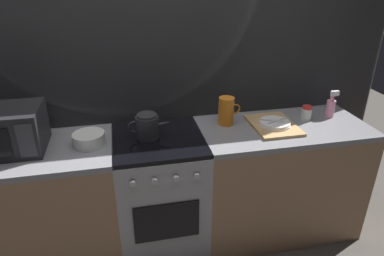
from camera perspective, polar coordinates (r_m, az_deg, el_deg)
ground_plane at (r=2.79m, az=-4.85°, el=-18.31°), size 8.00×8.00×0.00m
back_wall at (r=2.45m, az=-6.91°, el=7.99°), size 3.60×0.05×2.40m
counter_left at (r=2.59m, az=-25.86°, el=-12.33°), size 1.20×0.60×0.90m
stove_unit at (r=2.50m, az=-5.23°, el=-10.89°), size 0.60×0.63×0.90m
counter_right at (r=2.73m, az=14.05°, el=-8.22°), size 1.20×0.60×0.90m
microwave at (r=2.34m, az=-29.00°, el=-0.38°), size 0.46×0.35×0.27m
kettle at (r=2.25m, az=-7.44°, el=0.30°), size 0.28×0.15×0.17m
mixing_bowl at (r=2.25m, az=-16.79°, el=-1.80°), size 0.20×0.20×0.08m
pitcher at (r=2.43m, az=5.77°, el=2.85°), size 0.16×0.11×0.20m
dish_pile at (r=2.47m, az=13.45°, el=0.59°), size 0.30×0.40×0.06m
spice_jar at (r=2.65m, az=18.56°, el=2.40°), size 0.08×0.08×0.10m
spray_bottle at (r=2.74m, az=22.13°, el=3.29°), size 0.08×0.06×0.20m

